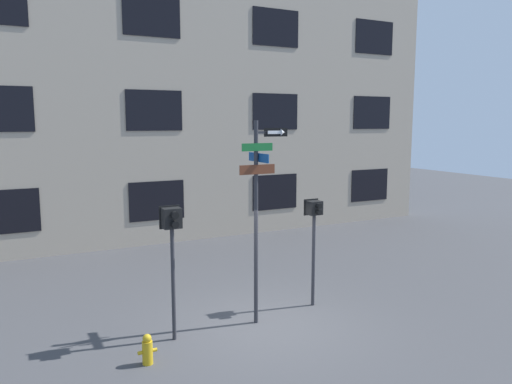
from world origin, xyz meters
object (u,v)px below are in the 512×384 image
Objects in this scene: pedestrian_signal_right at (314,224)px; fire_hydrant at (147,350)px; pedestrian_signal_left at (172,235)px; street_sign_pole at (258,203)px.

pedestrian_signal_right is 4.75m from fire_hydrant.
pedestrian_signal_right is (3.54, 0.31, -0.17)m from pedestrian_signal_left.
pedestrian_signal_left is 4.81× the size of fire_hydrant.
pedestrian_signal_right is (1.63, 0.31, -0.65)m from street_sign_pole.
pedestrian_signal_right is at bearing 5.02° from pedestrian_signal_left.
street_sign_pole is at bearing 16.09° from fire_hydrant.
fire_hydrant is at bearing -134.62° from pedestrian_signal_left.
street_sign_pole is 3.65m from fire_hydrant.
fire_hydrant is (-2.66, -0.77, -2.37)m from street_sign_pole.
street_sign_pole is 7.75× the size of fire_hydrant.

